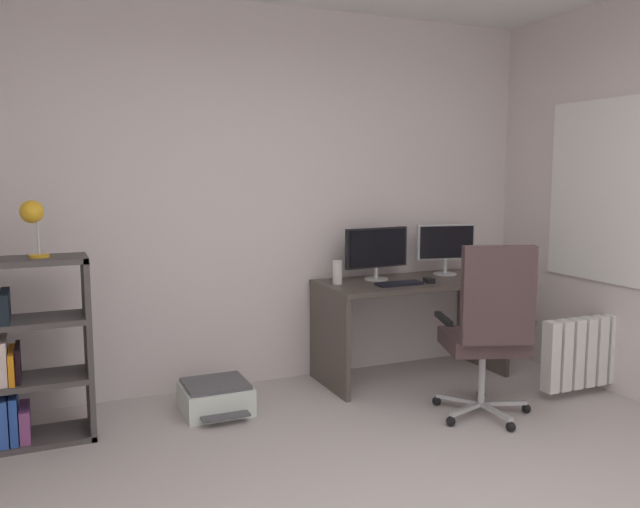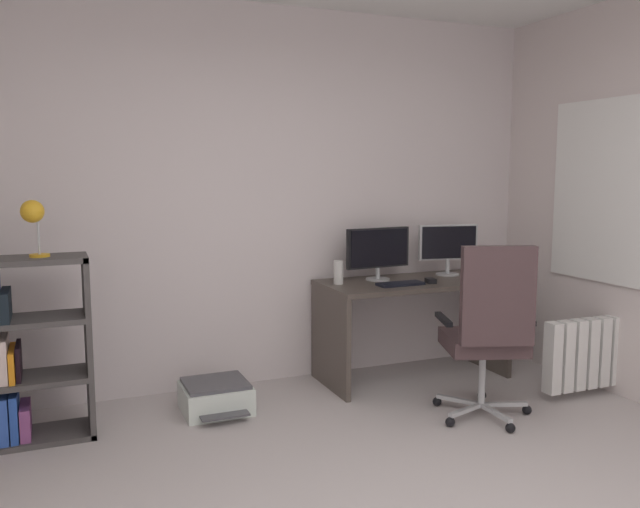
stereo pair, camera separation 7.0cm
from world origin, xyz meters
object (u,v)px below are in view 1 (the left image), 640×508
at_px(computer_mouse, 429,280).
at_px(radiator, 598,350).
at_px(desk_lamp, 32,216).
at_px(printer, 216,397).
at_px(bookshelf, 6,359).
at_px(desk, 410,307).
at_px(monitor_main, 377,250).
at_px(office_chair, 489,327).
at_px(monitor_secondary, 446,245).
at_px(keyboard, 399,284).
at_px(desktop_speaker, 337,272).

relative_size(computer_mouse, radiator, 0.11).
xyz_separation_m(desk_lamp, radiator, (3.59, -0.67, -1.00)).
bearing_deg(printer, radiator, -15.27).
distance_m(bookshelf, printer, 1.27).
height_order(desk, printer, desk).
bearing_deg(monitor_main, computer_mouse, -42.39).
distance_m(desk, desk_lamp, 2.67).
xyz_separation_m(computer_mouse, office_chair, (-0.09, -0.80, -0.16)).
xyz_separation_m(desk, monitor_secondary, (0.39, 0.12, 0.44)).
distance_m(monitor_secondary, desk_lamp, 2.98).
xyz_separation_m(monitor_secondary, printer, (-1.92, -0.25, -0.88)).
bearing_deg(office_chair, keyboard, 101.45).
relative_size(desk, computer_mouse, 13.73).
xyz_separation_m(monitor_main, monitor_secondary, (0.61, 0.00, 0.01)).
bearing_deg(desk, printer, -175.30).
xyz_separation_m(monitor_main, office_chair, (0.21, -1.07, -0.37)).
bearing_deg(keyboard, desk, 35.69).
distance_m(office_chair, bookshelf, 2.83).
height_order(office_chair, desk_lamp, desk_lamp).
xyz_separation_m(desk, bookshelf, (-2.73, -0.16, -0.04)).
relative_size(desk, keyboard, 4.04).
bearing_deg(keyboard, desk_lamp, 178.43).
relative_size(keyboard, radiator, 0.36).
height_order(office_chair, bookshelf, office_chair).
bearing_deg(desk_lamp, bookshelf, 179.90).
bearing_deg(office_chair, desk, 88.72).
bearing_deg(printer, monitor_secondary, 7.35).
relative_size(desktop_speaker, printer, 0.35).
bearing_deg(computer_mouse, printer, -168.15).
distance_m(computer_mouse, bookshelf, 2.81).
bearing_deg(desk_lamp, computer_mouse, 0.31).
xyz_separation_m(bookshelf, radiator, (3.77, -0.67, -0.20)).
distance_m(desk, printer, 1.60).
relative_size(monitor_secondary, desk_lamp, 1.47).
bearing_deg(monitor_secondary, keyboard, -155.19).
height_order(monitor_main, desktop_speaker, monitor_main).
relative_size(desk, desk_lamp, 4.26).
bearing_deg(desk, computer_mouse, -66.05).
height_order(bookshelf, printer, bookshelf).
distance_m(computer_mouse, desktop_speaker, 0.68).
xyz_separation_m(monitor_main, bookshelf, (-2.51, -0.28, -0.47)).
height_order(monitor_main, desk_lamp, desk_lamp).
bearing_deg(keyboard, desktop_speaker, 148.91).
xyz_separation_m(desktop_speaker, radiator, (1.61, -0.90, -0.52)).
bearing_deg(desk, monitor_secondary, 17.45).
height_order(desktop_speaker, bookshelf, bookshelf).
bearing_deg(desktop_speaker, keyboard, -29.11).
bearing_deg(bookshelf, printer, 1.57).
bearing_deg(keyboard, radiator, -31.30).
distance_m(desk, keyboard, 0.32).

